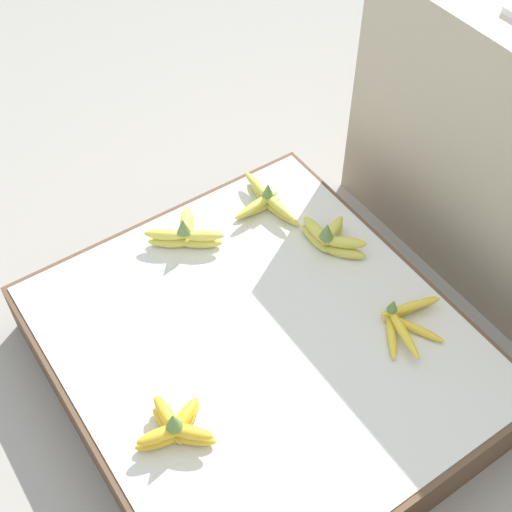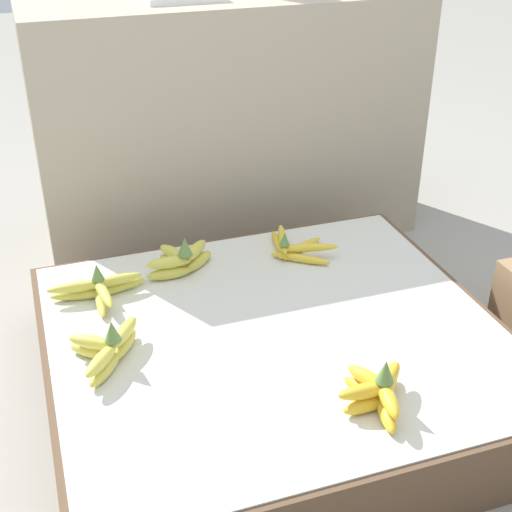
% 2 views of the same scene
% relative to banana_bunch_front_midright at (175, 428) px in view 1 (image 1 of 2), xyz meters
% --- Properties ---
extents(ground_plane, '(10.00, 10.00, 0.00)m').
position_rel_banana_bunch_front_midright_xyz_m(ground_plane, '(-0.10, 0.30, -0.21)').
color(ground_plane, gray).
extents(display_platform, '(1.04, 0.95, 0.18)m').
position_rel_banana_bunch_front_midright_xyz_m(display_platform, '(-0.10, 0.30, -0.12)').
color(display_platform, brown).
rests_on(display_platform, ground_plane).
extents(banana_bunch_front_midright, '(0.17, 0.18, 0.11)m').
position_rel_banana_bunch_front_midright_xyz_m(banana_bunch_front_midright, '(0.00, 0.00, 0.00)').
color(banana_bunch_front_midright, gold).
rests_on(banana_bunch_front_midright, display_platform).
extents(banana_bunch_middle_left, '(0.17, 0.19, 0.11)m').
position_rel_banana_bunch_front_midright_xyz_m(banana_bunch_middle_left, '(-0.48, 0.31, -0.00)').
color(banana_bunch_middle_left, '#DBCC4C').
rests_on(banana_bunch_middle_left, display_platform).
extents(banana_bunch_back_left, '(0.24, 0.16, 0.09)m').
position_rel_banana_bunch_front_midright_xyz_m(banana_bunch_back_left, '(-0.47, 0.56, -0.01)').
color(banana_bunch_back_left, gold).
rests_on(banana_bunch_back_left, display_platform).
extents(banana_bunch_back_midleft, '(0.20, 0.12, 0.11)m').
position_rel_banana_bunch_front_midright_xyz_m(banana_bunch_back_midleft, '(-0.25, 0.63, 0.00)').
color(banana_bunch_back_midleft, gold).
rests_on(banana_bunch_back_midleft, display_platform).
extents(banana_bunch_back_midright, '(0.18, 0.23, 0.08)m').
position_rel_banana_bunch_front_midright_xyz_m(banana_bunch_back_midright, '(0.06, 0.62, -0.01)').
color(banana_bunch_back_midright, gold).
rests_on(banana_bunch_back_midright, display_platform).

